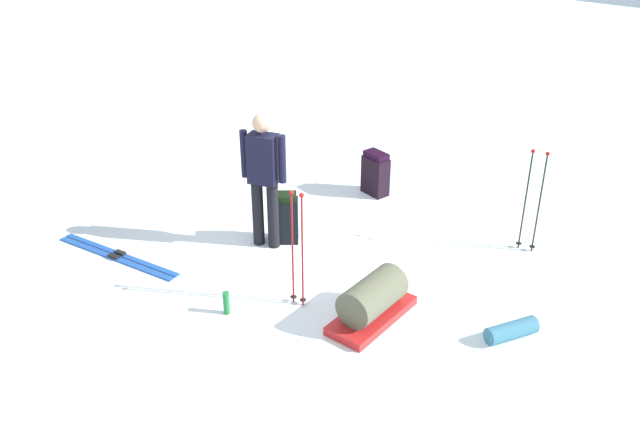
% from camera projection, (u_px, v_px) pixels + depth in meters
% --- Properties ---
extents(ground_plane, '(80.00, 80.00, 0.00)m').
position_uv_depth(ground_plane, '(320.00, 264.00, 7.97)').
color(ground_plane, white).
extents(skier_standing, '(0.52, 0.35, 1.70)m').
position_uv_depth(skier_standing, '(264.00, 174.00, 7.93)').
color(skier_standing, black).
rests_on(skier_standing, ground_plane).
extents(ski_pair_near, '(1.81, 0.62, 0.05)m').
position_uv_depth(ski_pair_near, '(117.00, 256.00, 8.10)').
color(ski_pair_near, '#2052AA').
rests_on(ski_pair_near, ground_plane).
extents(backpack_large_dark, '(0.41, 0.42, 0.65)m').
position_uv_depth(backpack_large_dark, '(284.00, 218.00, 8.31)').
color(backpack_large_dark, black).
rests_on(backpack_large_dark, ground_plane).
extents(backpack_bright, '(0.40, 0.26, 0.63)m').
position_uv_depth(backpack_bright, '(375.00, 174.00, 9.52)').
color(backpack_bright, black).
rests_on(backpack_bright, ground_plane).
extents(ski_poles_planted_near, '(0.23, 0.12, 1.30)m').
position_uv_depth(ski_poles_planted_near, '(533.00, 196.00, 7.94)').
color(ski_poles_planted_near, black).
rests_on(ski_poles_planted_near, ground_plane).
extents(ski_poles_planted_far, '(0.18, 0.10, 1.33)m').
position_uv_depth(ski_poles_planted_far, '(297.00, 244.00, 6.93)').
color(ski_poles_planted_far, maroon).
rests_on(ski_poles_planted_far, ground_plane).
extents(gear_sled, '(0.58, 1.10, 0.49)m').
position_uv_depth(gear_sled, '(372.00, 301.00, 6.91)').
color(gear_sled, red).
rests_on(gear_sled, ground_plane).
extents(sleeping_mat_rolled, '(0.37, 0.58, 0.18)m').
position_uv_depth(sleeping_mat_rolled, '(512.00, 330.00, 6.69)').
color(sleeping_mat_rolled, teal).
rests_on(sleeping_mat_rolled, ground_plane).
extents(thermos_bottle, '(0.07, 0.07, 0.26)m').
position_uv_depth(thermos_bottle, '(226.00, 303.00, 7.04)').
color(thermos_bottle, '#1F7536').
rests_on(thermos_bottle, ground_plane).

